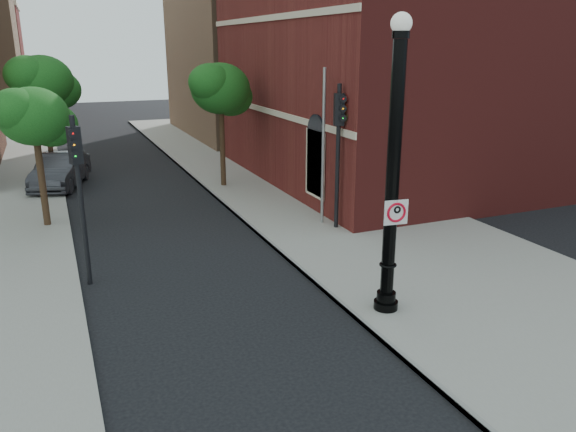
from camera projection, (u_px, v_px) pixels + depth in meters
name	position (u px, v px, depth m)	size (l,w,h in m)	color
ground	(288.00, 348.00, 12.32)	(120.00, 120.00, 0.00)	black
sidewalk_right	(327.00, 203.00, 23.35)	(8.00, 60.00, 0.12)	gray
curb_edge	(237.00, 214.00, 21.87)	(0.10, 60.00, 0.14)	gray
brick_wall_building	(468.00, 47.00, 28.79)	(22.30, 16.30, 12.50)	maroon
bg_building_tan_b	(328.00, 37.00, 42.67)	(22.00, 14.00, 14.00)	#9C7355
lamppost	(392.00, 185.00, 13.00)	(0.60, 0.60, 7.06)	black
no_parking_sign	(396.00, 212.00, 13.03)	(0.60, 0.12, 0.60)	white
parked_car	(60.00, 171.00, 26.05)	(1.67, 4.79, 1.58)	#2E2E33
traffic_signal_left	(78.00, 174.00, 14.71)	(0.36, 0.41, 4.67)	black
traffic_signal_right	(339.00, 134.00, 19.15)	(0.39, 0.45, 5.15)	black
utility_pole	(323.00, 150.00, 19.90)	(0.11, 0.11, 5.65)	#999999
street_tree_a	(35.00, 118.00, 19.35)	(2.79, 2.53, 5.03)	#332414
street_tree_b	(43.00, 83.00, 26.00)	(3.31, 2.99, 5.96)	#332414
street_tree_c	(221.00, 90.00, 25.01)	(3.14, 2.83, 5.65)	#332414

